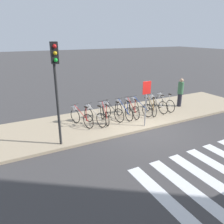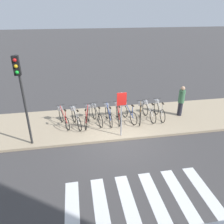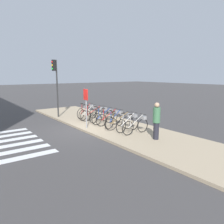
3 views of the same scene
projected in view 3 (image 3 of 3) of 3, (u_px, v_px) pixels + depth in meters
ground_plane at (81, 131)px, 12.28m from camera, size 120.00×120.00×0.00m
sidewalk at (108, 125)px, 13.36m from camera, size 16.21×3.76×0.12m
parked_bicycle_0 at (86, 111)px, 15.32m from camera, size 0.68×1.63×1.05m
parked_bicycle_1 at (89, 113)px, 14.73m from camera, size 0.59×1.67×1.05m
parked_bicycle_2 at (94, 114)px, 14.28m from camera, size 0.51×1.69×1.05m
parked_bicycle_3 at (100, 115)px, 13.97m from camera, size 0.56×1.68×1.05m
parked_bicycle_4 at (105, 116)px, 13.42m from camera, size 0.46×1.72×1.05m
parked_bicycle_5 at (110, 118)px, 13.01m from camera, size 0.46×1.71×1.05m
parked_bicycle_6 at (116, 119)px, 12.57m from camera, size 0.61×1.66×1.05m
parked_bicycle_7 at (121, 121)px, 11.98m from camera, size 0.63×1.65×1.05m
parked_bicycle_8 at (129, 123)px, 11.66m from camera, size 0.46×1.71×1.05m
parked_bicycle_9 at (137, 125)px, 11.18m from camera, size 0.46×1.72×1.05m
pedestrian at (156, 120)px, 10.11m from camera, size 0.34×0.34×1.74m
traffic_light at (55, 77)px, 15.08m from camera, size 0.24×0.40×3.99m
sign_post at (86, 102)px, 12.06m from camera, size 0.44×0.07×2.21m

